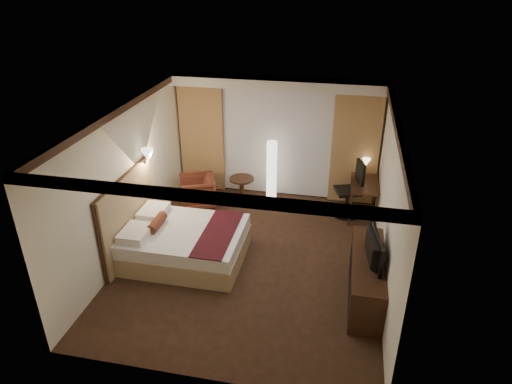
% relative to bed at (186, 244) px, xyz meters
% --- Properties ---
extents(floor, '(4.50, 5.50, 0.01)m').
position_rel_bed_xyz_m(floor, '(1.16, 0.22, -0.30)').
color(floor, black).
rests_on(floor, ground).
extents(ceiling, '(4.50, 5.50, 0.01)m').
position_rel_bed_xyz_m(ceiling, '(1.16, 0.22, 2.40)').
color(ceiling, white).
rests_on(ceiling, back_wall).
extents(back_wall, '(4.50, 0.02, 2.70)m').
position_rel_bed_xyz_m(back_wall, '(1.16, 2.97, 1.05)').
color(back_wall, '#ECE5CC').
rests_on(back_wall, floor).
extents(left_wall, '(0.02, 5.50, 2.70)m').
position_rel_bed_xyz_m(left_wall, '(-1.09, 0.22, 1.05)').
color(left_wall, '#ECE5CC').
rests_on(left_wall, floor).
extents(right_wall, '(0.02, 5.50, 2.70)m').
position_rel_bed_xyz_m(right_wall, '(3.41, 0.22, 1.05)').
color(right_wall, '#ECE5CC').
rests_on(right_wall, floor).
extents(crown_molding, '(4.50, 5.50, 0.12)m').
position_rel_bed_xyz_m(crown_molding, '(1.16, 0.22, 2.34)').
color(crown_molding, black).
rests_on(crown_molding, ceiling).
extents(soffit, '(4.50, 0.50, 0.20)m').
position_rel_bed_xyz_m(soffit, '(1.16, 2.72, 2.30)').
color(soffit, white).
rests_on(soffit, ceiling).
extents(curtain_sheer, '(2.48, 0.04, 2.45)m').
position_rel_bed_xyz_m(curtain_sheer, '(1.16, 2.89, 0.95)').
color(curtain_sheer, silver).
rests_on(curtain_sheer, back_wall).
extents(curtain_left_drape, '(1.00, 0.14, 2.45)m').
position_rel_bed_xyz_m(curtain_left_drape, '(-0.54, 2.83, 0.95)').
color(curtain_left_drape, tan).
rests_on(curtain_left_drape, back_wall).
extents(curtain_right_drape, '(1.00, 0.14, 2.45)m').
position_rel_bed_xyz_m(curtain_right_drape, '(2.86, 2.83, 0.95)').
color(curtain_right_drape, tan).
rests_on(curtain_right_drape, back_wall).
extents(wall_sconce, '(0.24, 0.24, 0.24)m').
position_rel_bed_xyz_m(wall_sconce, '(-0.93, 0.80, 1.32)').
color(wall_sconce, white).
rests_on(wall_sconce, left_wall).
extents(bed, '(2.06, 1.61, 0.60)m').
position_rel_bed_xyz_m(bed, '(0.00, 0.00, 0.00)').
color(bed, white).
rests_on(bed, floor).
extents(headboard, '(0.12, 1.91, 1.50)m').
position_rel_bed_xyz_m(headboard, '(-1.04, -0.00, 0.45)').
color(headboard, tan).
rests_on(headboard, floor).
extents(armchair, '(0.91, 0.93, 0.75)m').
position_rel_bed_xyz_m(armchair, '(-0.42, 1.96, 0.07)').
color(armchair, '#552419').
rests_on(armchair, floor).
extents(side_table, '(0.54, 0.54, 0.59)m').
position_rel_bed_xyz_m(side_table, '(0.49, 2.30, -0.00)').
color(side_table, black).
rests_on(side_table, floor).
extents(floor_lamp, '(0.30, 0.30, 1.44)m').
position_rel_bed_xyz_m(floor_lamp, '(1.13, 2.46, 0.42)').
color(floor_lamp, white).
rests_on(floor_lamp, floor).
extents(desk, '(0.55, 1.08, 0.75)m').
position_rel_bed_xyz_m(desk, '(3.11, 2.25, 0.07)').
color(desk, black).
rests_on(desk, floor).
extents(desk_lamp, '(0.18, 0.18, 0.34)m').
position_rel_bed_xyz_m(desk_lamp, '(3.11, 2.64, 0.62)').
color(desk_lamp, '#FFD899').
rests_on(desk_lamp, desk).
extents(office_chair, '(0.73, 0.73, 1.21)m').
position_rel_bed_xyz_m(office_chair, '(2.78, 2.20, 0.30)').
color(office_chair, black).
rests_on(office_chair, floor).
extents(dresser, '(0.50, 1.88, 0.73)m').
position_rel_bed_xyz_m(dresser, '(3.16, -0.43, 0.06)').
color(dresser, black).
rests_on(dresser, floor).
extents(television, '(0.73, 1.11, 0.14)m').
position_rel_bed_xyz_m(television, '(3.13, -0.43, 0.73)').
color(television, black).
rests_on(television, dresser).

